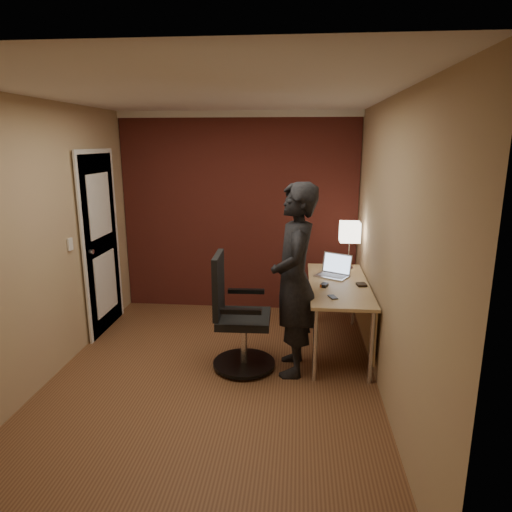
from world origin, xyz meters
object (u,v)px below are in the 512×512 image
Objects in this scene: laptop at (334,270)px; phone at (333,297)px; desk at (345,295)px; desk_lamp at (350,232)px; office_chair at (236,320)px; person at (294,280)px; mouse at (324,285)px; wallet at (362,285)px.

laptop is 0.73m from phone.
desk is 2.80× the size of desk_lamp.
office_chair is 0.68m from person.
desk_lamp is 4.65× the size of phone.
person is at bearing -119.16° from desk_lamp.
laptop is (-0.10, 0.26, 0.19)m from desk.
laptop is 4.15× the size of mouse.
person is (-0.42, -0.76, 0.10)m from laptop.
desk_lamp is at bearing 60.36° from laptop.
person is at bearing -147.35° from wallet.
desk is 0.21m from wallet.
laptop reaches higher than phone.
person reaches higher than desk_lamp.
laptop is 3.61× the size of phone.
wallet is (0.25, -0.33, -0.05)m from laptop.
laptop is at bearing 67.10° from phone.
desk_lamp reaches higher than office_chair.
mouse is 0.33m from phone.
phone reaches higher than desk.
laptop is at bearing 38.48° from office_chair.
phone is (-0.16, -0.46, 0.13)m from desk.
phone is (-0.06, -0.72, -0.06)m from laptop.
desk_lamp is at bearing 149.12° from person.
wallet is at bearing -25.07° from desk.
wallet is at bearing 30.58° from mouse.
person is (-0.67, -0.43, 0.16)m from wallet.
laptop is at bearing -119.64° from desk_lamp.
office_chair is 0.62× the size of person.
desk_lamp is at bearing 87.44° from mouse.
wallet is 0.81m from person.
mouse is 0.95m from office_chair.
office_chair is (-0.90, -0.04, -0.25)m from phone.
office_chair is at bearing -135.70° from mouse.
desk is 3.62× the size of laptop.
desk is at bearing 131.95° from person.
desk_lamp reaches higher than phone.
desk is 1.36× the size of office_chair.
desk_lamp is (0.08, 0.58, 0.55)m from desk.
office_chair is (-1.14, -1.08, -0.66)m from desk_lamp.
laptop is 1.27m from office_chair.
desk is at bearing 25.25° from office_chair.
wallet reaches higher than phone.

